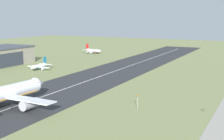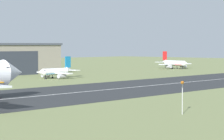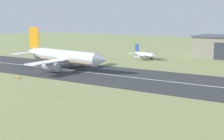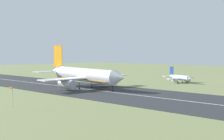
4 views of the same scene
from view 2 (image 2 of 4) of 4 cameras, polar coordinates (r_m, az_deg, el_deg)
name	(u,v)px [view 2 (image 2 of 4)]	position (r m, az deg, el deg)	size (l,w,h in m)	color
runway_strip	(102,90)	(150.39, -1.10, -2.19)	(466.74, 42.00, 0.06)	#2B2D30
runway_centreline	(102,90)	(150.39, -1.10, -2.17)	(420.06, 0.70, 0.01)	silver
airplane_parked_west	(55,72)	(204.56, -6.11, -0.20)	(17.22, 18.36, 8.42)	white
airplane_parked_centre	(175,63)	(288.56, 6.75, 0.72)	(22.35, 20.30, 9.40)	silver
windsock_pole	(182,85)	(97.47, 7.52, -1.60)	(2.30, 1.59, 6.24)	#B7B7BC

